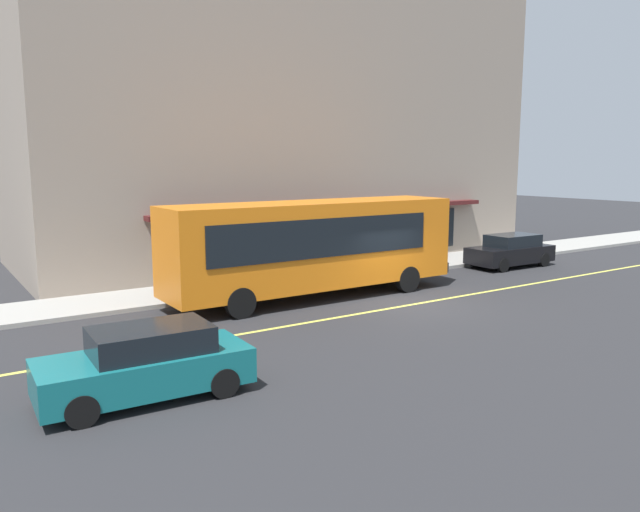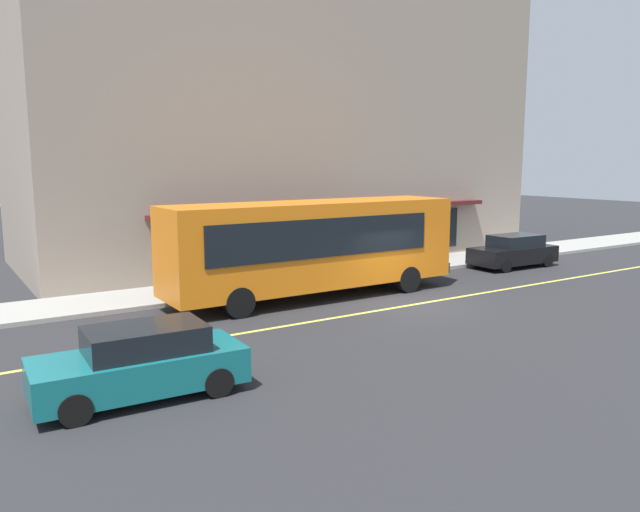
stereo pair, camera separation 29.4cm
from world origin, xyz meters
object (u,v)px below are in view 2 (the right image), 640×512
at_px(pedestrian_at_corner, 271,258).
at_px(pedestrian_near_storefront, 438,237).
at_px(car_black, 513,251).
at_px(traffic_light, 184,230).
at_px(pedestrian_waiting, 323,248).
at_px(bus, 315,244).
at_px(car_teal, 141,363).

bearing_deg(pedestrian_at_corner, pedestrian_near_storefront, 9.76).
relative_size(car_black, pedestrian_at_corner, 2.41).
xyz_separation_m(traffic_light, pedestrian_near_storefront, (13.95, 1.77, -1.38)).
xyz_separation_m(traffic_light, pedestrian_waiting, (6.52, 0.99, -1.29)).
xyz_separation_m(pedestrian_at_corner, pedestrian_near_storefront, (10.49, 1.81, -0.08)).
xyz_separation_m(bus, pedestrian_waiting, (2.46, 3.20, -0.74)).
height_order(bus, pedestrian_at_corner, bus).
xyz_separation_m(car_teal, pedestrian_at_corner, (7.55, 8.15, 0.50)).
xyz_separation_m(bus, pedestrian_near_storefront, (9.89, 3.97, -0.83)).
xyz_separation_m(car_teal, pedestrian_near_storefront, (18.04, 9.96, 0.42)).
distance_m(car_black, pedestrian_near_storefront, 3.83).
bearing_deg(pedestrian_at_corner, traffic_light, 179.39).
relative_size(car_teal, pedestrian_waiting, 2.41).
xyz_separation_m(traffic_light, car_black, (15.40, -1.76, -1.79)).
relative_size(car_teal, pedestrian_at_corner, 2.43).
bearing_deg(pedestrian_near_storefront, car_teal, -151.10).
bearing_deg(traffic_light, car_teal, -116.51).
distance_m(traffic_light, car_black, 15.61).
relative_size(car_teal, car_black, 1.01).
bearing_deg(bus, pedestrian_waiting, 52.42).
xyz_separation_m(bus, car_teal, (-8.14, -5.98, -1.24)).
height_order(traffic_light, pedestrian_near_storefront, traffic_light).
distance_m(traffic_light, pedestrian_waiting, 6.72).
xyz_separation_m(traffic_light, car_teal, (-4.08, -8.19, -1.79)).
xyz_separation_m(bus, car_black, (11.35, 0.45, -1.24)).
height_order(pedestrian_at_corner, pedestrian_waiting, pedestrian_waiting).
relative_size(car_teal, pedestrian_near_storefront, 2.60).
height_order(bus, pedestrian_waiting, bus).
relative_size(traffic_light, pedestrian_at_corner, 1.78).
bearing_deg(car_teal, car_black, 18.26).
relative_size(traffic_light, pedestrian_waiting, 1.76).
xyz_separation_m(traffic_light, pedestrian_at_corner, (3.46, -0.04, -1.30)).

